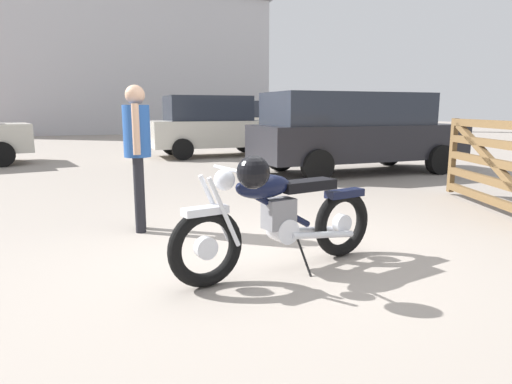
% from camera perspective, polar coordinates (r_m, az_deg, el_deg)
% --- Properties ---
extents(ground_plane, '(80.00, 80.00, 0.00)m').
position_cam_1_polar(ground_plane, '(4.39, 1.19, -8.14)').
color(ground_plane, gray).
extents(vintage_motorcycle, '(2.07, 0.73, 1.07)m').
position_cam_1_polar(vintage_motorcycle, '(3.86, 2.70, -3.11)').
color(vintage_motorcycle, black).
rests_on(vintage_motorcycle, ground_plane).
extents(timber_gate, '(1.05, 2.41, 1.60)m').
position_cam_1_polar(timber_gate, '(6.78, 28.98, 3.25)').
color(timber_gate, brown).
rests_on(timber_gate, ground_plane).
extents(bystander, '(0.30, 0.45, 1.66)m').
position_cam_1_polar(bystander, '(5.31, -14.74, 6.00)').
color(bystander, black).
rests_on(bystander, ground_plane).
extents(red_hatchback_near, '(3.98, 1.98, 1.78)m').
position_cam_1_polar(red_hatchback_near, '(13.76, -5.42, 8.35)').
color(red_hatchback_near, black).
rests_on(red_hatchback_near, ground_plane).
extents(dark_sedan_left, '(4.78, 2.14, 1.74)m').
position_cam_1_polar(dark_sedan_left, '(10.23, 12.31, 7.61)').
color(dark_sedan_left, black).
rests_on(dark_sedan_left, ground_plane).
extents(pale_sedan_back, '(4.86, 2.34, 1.74)m').
position_cam_1_polar(pale_sedan_back, '(19.94, 1.80, 9.07)').
color(pale_sedan_back, black).
rests_on(pale_sedan_back, ground_plane).
extents(industrial_building, '(17.94, 15.13, 17.93)m').
position_cam_1_polar(industrial_building, '(33.78, -17.05, 14.73)').
color(industrial_building, '#B2B2B7').
rests_on(industrial_building, ground_plane).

